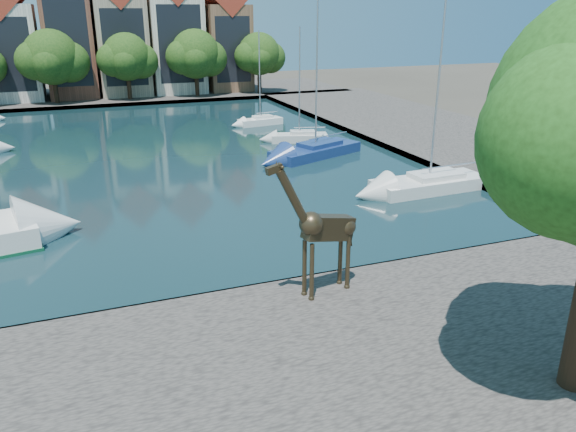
# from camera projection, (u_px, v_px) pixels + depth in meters

# --- Properties ---
(ground) EXTENTS (160.00, 160.00, 0.00)m
(ground) POSITION_uv_depth(u_px,v_px,m) (227.00, 300.00, 21.14)
(ground) COLOR #38332B
(ground) RESTS_ON ground
(water_basin) EXTENTS (38.00, 50.00, 0.08)m
(water_basin) POSITION_uv_depth(u_px,v_px,m) (143.00, 155.00, 42.17)
(water_basin) COLOR black
(water_basin) RESTS_ON ground
(near_quay) EXTENTS (50.00, 14.00, 0.50)m
(near_quay) POSITION_uv_depth(u_px,v_px,m) (295.00, 411.00, 14.92)
(near_quay) COLOR #514B46
(near_quay) RESTS_ON ground
(far_quay) EXTENTS (60.00, 16.00, 0.50)m
(far_quay) POSITION_uv_depth(u_px,v_px,m) (109.00, 96.00, 70.15)
(far_quay) COLOR #514B46
(far_quay) RESTS_ON ground
(right_quay) EXTENTS (14.00, 52.00, 0.50)m
(right_quay) POSITION_uv_depth(u_px,v_px,m) (426.00, 129.00, 50.51)
(right_quay) COLOR #514B46
(right_quay) RESTS_ON ground
(townhouse_west_inner) EXTENTS (6.43, 9.18, 15.15)m
(townhouse_west_inner) POSITION_uv_depth(u_px,v_px,m) (7.00, 38.00, 64.16)
(townhouse_west_inner) COLOR silver
(townhouse_west_inner) RESTS_ON far_quay
(townhouse_center) EXTENTS (5.44, 9.18, 16.93)m
(townhouse_center) POSITION_uv_depth(u_px,v_px,m) (66.00, 28.00, 66.00)
(townhouse_center) COLOR brown
(townhouse_center) RESTS_ON far_quay
(townhouse_east_inner) EXTENTS (5.94, 9.18, 15.79)m
(townhouse_east_inner) POSITION_uv_depth(u_px,v_px,m) (120.00, 33.00, 68.24)
(townhouse_east_inner) COLOR tan
(townhouse_east_inner) RESTS_ON far_quay
(townhouse_east_mid) EXTENTS (6.43, 9.18, 16.65)m
(townhouse_east_mid) POSITION_uv_depth(u_px,v_px,m) (173.00, 29.00, 70.30)
(townhouse_east_mid) COLOR beige
(townhouse_east_mid) RESTS_ON far_quay
(townhouse_east_end) EXTENTS (5.44, 9.18, 14.43)m
(townhouse_east_end) POSITION_uv_depth(u_px,v_px,m) (224.00, 37.00, 72.83)
(townhouse_east_end) COLOR brown
(townhouse_east_end) RESTS_ON far_quay
(far_tree_mid_west) EXTENTS (7.80, 6.00, 8.00)m
(far_tree_mid_west) POSITION_uv_depth(u_px,v_px,m) (52.00, 59.00, 61.61)
(far_tree_mid_west) COLOR #332114
(far_tree_mid_west) RESTS_ON far_quay
(far_tree_mid_east) EXTENTS (7.02, 5.40, 7.52)m
(far_tree_mid_east) POSITION_uv_depth(u_px,v_px,m) (127.00, 58.00, 64.35)
(far_tree_mid_east) COLOR #332114
(far_tree_mid_east) RESTS_ON far_quay
(far_tree_east) EXTENTS (7.54, 5.80, 7.84)m
(far_tree_east) POSITION_uv_depth(u_px,v_px,m) (196.00, 56.00, 67.01)
(far_tree_east) COLOR #332114
(far_tree_east) RESTS_ON far_quay
(far_tree_far_east) EXTENTS (6.76, 5.20, 7.36)m
(far_tree_far_east) POSITION_uv_depth(u_px,v_px,m) (260.00, 55.00, 69.75)
(far_tree_far_east) COLOR #332114
(far_tree_far_east) RESTS_ON far_quay
(giraffe_statue) EXTENTS (3.60, 1.15, 5.18)m
(giraffe_statue) POSITION_uv_depth(u_px,v_px,m) (322.00, 228.00, 19.79)
(giraffe_statue) COLOR #362B1B
(giraffe_statue) RESTS_ON near_quay
(sailboat_right_a) EXTENTS (7.21, 2.79, 10.74)m
(sailboat_right_a) POSITION_uv_depth(u_px,v_px,m) (430.00, 181.00, 33.70)
(sailboat_right_a) COLOR silver
(sailboat_right_a) RESTS_ON water_basin
(sailboat_right_b) EXTENTS (7.75, 5.10, 13.16)m
(sailboat_right_b) POSITION_uv_depth(u_px,v_px,m) (315.00, 148.00, 41.69)
(sailboat_right_b) COLOR navy
(sailboat_right_b) RESTS_ON water_basin
(sailboat_right_c) EXTENTS (4.88, 2.83, 9.05)m
(sailboat_right_c) POSITION_uv_depth(u_px,v_px,m) (299.00, 135.00, 46.33)
(sailboat_right_c) COLOR beige
(sailboat_right_c) RESTS_ON water_basin
(sailboat_right_d) EXTENTS (4.33, 2.06, 8.56)m
(sailboat_right_d) POSITION_uv_depth(u_px,v_px,m) (260.00, 120.00, 53.15)
(sailboat_right_d) COLOR white
(sailboat_right_d) RESTS_ON water_basin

